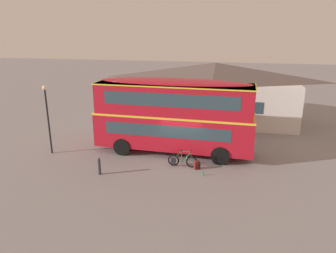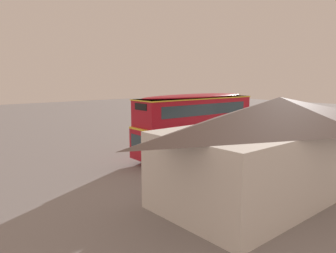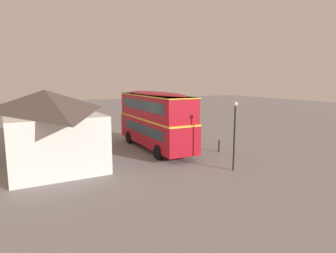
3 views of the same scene
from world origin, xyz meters
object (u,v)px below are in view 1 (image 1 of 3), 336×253
object	(u,v)px
double_decker_bus	(174,113)
backpack_on_ground	(197,165)
street_lamp	(47,112)
touring_bicycle	(181,161)
kerb_bollard	(99,166)
water_bottle_green_metal	(203,174)

from	to	relation	value
double_decker_bus	backpack_on_ground	xyz separation A→B (m)	(1.79, -2.22, -2.38)
double_decker_bus	backpack_on_ground	world-z (taller)	double_decker_bus
backpack_on_ground	street_lamp	distance (m)	9.85
street_lamp	touring_bicycle	bearing A→B (deg)	-2.54
touring_bicycle	backpack_on_ground	size ratio (longest dim) A/B	3.49
double_decker_bus	touring_bicycle	size ratio (longest dim) A/B	5.70
double_decker_bus	kerb_bollard	bearing A→B (deg)	-130.19
double_decker_bus	water_bottle_green_metal	bearing A→B (deg)	-53.45
backpack_on_ground	double_decker_bus	bearing A→B (deg)	128.83
double_decker_bus	touring_bicycle	world-z (taller)	double_decker_bus
water_bottle_green_metal	street_lamp	world-z (taller)	street_lamp
backpack_on_ground	water_bottle_green_metal	distance (m)	0.90
kerb_bollard	double_decker_bus	bearing A→B (deg)	49.81
touring_bicycle	backpack_on_ground	bearing A→B (deg)	-8.09
double_decker_bus	water_bottle_green_metal	size ratio (longest dim) A/B	46.93
touring_bicycle	water_bottle_green_metal	bearing A→B (deg)	-33.62
street_lamp	kerb_bollard	size ratio (longest dim) A/B	4.55
touring_bicycle	street_lamp	bearing A→B (deg)	177.46
water_bottle_green_metal	backpack_on_ground	bearing A→B (deg)	119.17
touring_bicycle	backpack_on_ground	xyz separation A→B (m)	(0.93, -0.13, -0.11)
double_decker_bus	street_lamp	distance (m)	7.91
backpack_on_ground	water_bottle_green_metal	bearing A→B (deg)	-60.83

